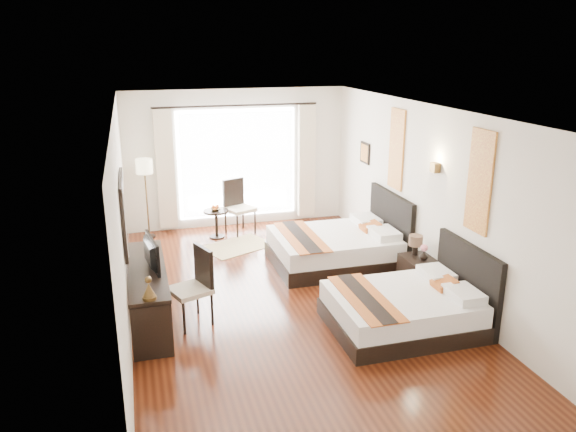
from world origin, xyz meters
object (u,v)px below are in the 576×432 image
object	(u,v)px
side_table	(217,224)
window_chair	(239,217)
bed_far	(339,246)
table_lamp	(416,242)
floor_lamp	(145,172)
television	(147,254)
vase	(423,257)
fruit_bowl	(215,210)
nightstand	(418,274)
console_desk	(149,293)
desk_chair	(192,301)
bed_near	(408,307)

from	to	relation	value
side_table	window_chair	size ratio (longest dim) A/B	0.52
bed_far	window_chair	size ratio (longest dim) A/B	1.97
table_lamp	floor_lamp	bearing A→B (deg)	138.00
floor_lamp	side_table	world-z (taller)	floor_lamp
television	window_chair	size ratio (longest dim) A/B	0.70
vase	fruit_bowl	xyz separation A→B (m)	(-2.64, 3.33, 0.01)
nightstand	television	world-z (taller)	television
vase	fruit_bowl	distance (m)	4.25
console_desk	floor_lamp	xyz separation A→B (m)	(0.14, 3.49, 0.94)
nightstand	television	xyz separation A→B (m)	(-4.00, 0.10, 0.71)
console_desk	desk_chair	distance (m)	0.64
television	vase	bearing A→B (deg)	-101.35
console_desk	fruit_bowl	xyz separation A→B (m)	(1.40, 3.09, 0.20)
window_chair	table_lamp	bearing A→B (deg)	9.83
desk_chair	side_table	world-z (taller)	desk_chair
desk_chair	window_chair	distance (m)	3.82
vase	window_chair	size ratio (longest dim) A/B	0.13
vase	floor_lamp	xyz separation A→B (m)	(-3.90, 3.74, 0.75)
console_desk	window_chair	distance (m)	3.79
table_lamp	console_desk	size ratio (longest dim) A/B	0.15
nightstand	fruit_bowl	distance (m)	4.17
bed_far	window_chair	world-z (taller)	bed_far
bed_near	table_lamp	distance (m)	1.45
table_lamp	vase	world-z (taller)	table_lamp
vase	desk_chair	world-z (taller)	desk_chair
television	fruit_bowl	size ratio (longest dim) A/B	3.94
table_lamp	window_chair	bearing A→B (deg)	122.89
desk_chair	floor_lamp	world-z (taller)	floor_lamp
nightstand	vase	size ratio (longest dim) A/B	3.96
desk_chair	nightstand	bearing A→B (deg)	161.70
floor_lamp	fruit_bowl	world-z (taller)	floor_lamp
nightstand	floor_lamp	bearing A→B (deg)	136.86
window_chair	bed_near	bearing A→B (deg)	-5.44
nightstand	table_lamp	bearing A→B (deg)	87.69
nightstand	desk_chair	distance (m)	3.46
table_lamp	floor_lamp	distance (m)	5.26
bed_far	console_desk	bearing A→B (deg)	-159.66
console_desk	television	xyz separation A→B (m)	(0.02, -0.04, 0.59)
vase	television	world-z (taller)	television
window_chair	desk_chair	bearing A→B (deg)	-43.65
television	side_table	distance (m)	3.52
nightstand	floor_lamp	size ratio (longest dim) A/B	0.35
vase	window_chair	bearing A→B (deg)	121.28
side_table	window_chair	world-z (taller)	window_chair
vase	console_desk	size ratio (longest dim) A/B	0.06
television	floor_lamp	xyz separation A→B (m)	(0.12, 3.54, 0.34)
bed_near	console_desk	distance (m)	3.53
side_table	console_desk	bearing A→B (deg)	-114.39
floor_lamp	fruit_bowl	bearing A→B (deg)	-17.82
floor_lamp	bed_near	bearing A→B (deg)	-55.79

